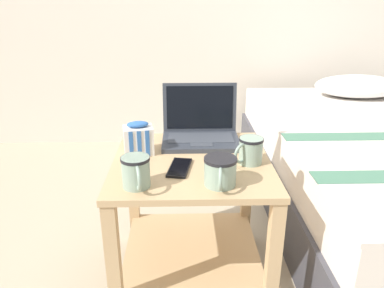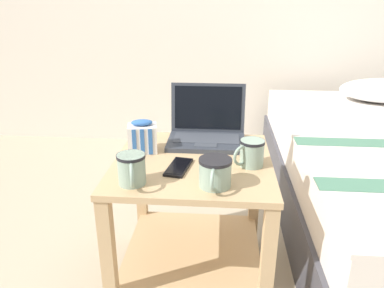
{
  "view_description": "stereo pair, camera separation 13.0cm",
  "coord_description": "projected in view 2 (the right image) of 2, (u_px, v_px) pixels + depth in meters",
  "views": [
    {
      "loc": [
        -0.03,
        -1.26,
        1.1
      ],
      "look_at": [
        0.0,
        -0.04,
        0.62
      ],
      "focal_mm": 35.0,
      "sensor_mm": 36.0,
      "label": 1
    },
    {
      "loc": [
        0.1,
        -1.25,
        1.1
      ],
      "look_at": [
        0.0,
        -0.04,
        0.62
      ],
      "focal_mm": 35.0,
      "sensor_mm": 36.0,
      "label": 2
    }
  ],
  "objects": [
    {
      "name": "mug_mid_center",
      "position": [
        251.0,
        152.0,
        1.31
      ],
      "size": [
        0.11,
        0.1,
        0.1
      ],
      "color": "#8CA593",
      "rests_on": "bedside_table"
    },
    {
      "name": "ground_plane",
      "position": [
        193.0,
        278.0,
        1.57
      ],
      "size": [
        8.0,
        8.0,
        0.0
      ],
      "primitive_type": "plane",
      "color": "tan"
    },
    {
      "name": "snack_bag",
      "position": [
        143.0,
        137.0,
        1.43
      ],
      "size": [
        0.12,
        0.1,
        0.13
      ],
      "color": "white",
      "rests_on": "bedside_table"
    },
    {
      "name": "cell_phone",
      "position": [
        179.0,
        167.0,
        1.3
      ],
      "size": [
        0.09,
        0.16,
        0.01
      ],
      "color": "black",
      "rests_on": "bedside_table"
    },
    {
      "name": "laptop",
      "position": [
        207.0,
        130.0,
        1.54
      ],
      "size": [
        0.31,
        0.24,
        0.22
      ],
      "color": "#333842",
      "rests_on": "bedside_table"
    },
    {
      "name": "mug_front_right",
      "position": [
        215.0,
        171.0,
        1.16
      ],
      "size": [
        0.1,
        0.14,
        0.09
      ],
      "color": "#8CA593",
      "rests_on": "bedside_table"
    },
    {
      "name": "bedside_table",
      "position": [
        193.0,
        206.0,
        1.44
      ],
      "size": [
        0.57,
        0.58,
        0.54
      ],
      "color": "tan",
      "rests_on": "ground_plane"
    },
    {
      "name": "mug_front_left",
      "position": [
        132.0,
        168.0,
        1.18
      ],
      "size": [
        0.09,
        0.13,
        0.1
      ],
      "color": "#8CA593",
      "rests_on": "bedside_table"
    }
  ]
}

